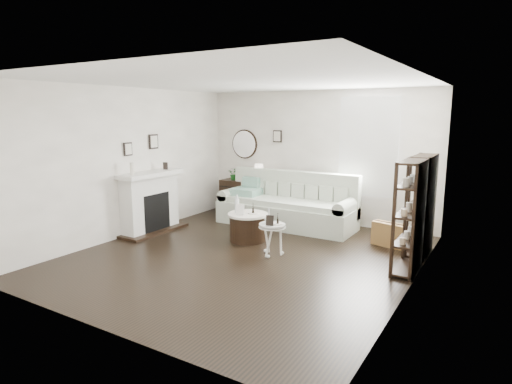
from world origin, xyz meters
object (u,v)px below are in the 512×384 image
Objects in this scene: drum_table at (248,227)px; pedestal_table at (272,227)px; sofa at (288,208)px; dresser at (246,197)px.

pedestal_table reaches higher than drum_table.
pedestal_table is (0.76, -0.49, 0.22)m from drum_table.
sofa is 2.42× the size of dresser.
sofa is 3.90× the size of drum_table.
sofa is 1.30m from dresser.
dresser is at bearing 162.76° from sofa.
drum_table is at bearing 147.35° from pedestal_table.
dresser is 2.05m from drum_table.
sofa is at bearing 85.04° from drum_table.
pedestal_table is at bearing -32.65° from drum_table.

